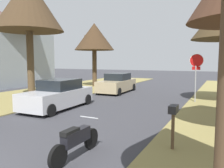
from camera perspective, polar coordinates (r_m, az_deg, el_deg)
name	(u,v)px	position (r m, az deg, el deg)	size (l,w,h in m)	color
stop_sign_far	(196,67)	(14.60, 20.68, 3.99)	(0.81, 0.41, 2.96)	#9EA0A5
street_tree_left_mid_a	(28,5)	(17.01, -20.54, 18.42)	(4.67, 4.67, 8.19)	brown
street_tree_left_mid_b	(94,37)	(22.69, -4.54, 11.81)	(3.94, 3.94, 6.27)	#4B3825
parked_sedan_silver	(58,95)	(12.52, -13.55, -2.76)	(2.09, 4.47, 1.57)	#BCBCC1
parked_sedan_tan	(117,84)	(18.46, 1.29, 0.11)	(2.09, 4.47, 1.57)	tan
parked_motorcycle	(76,140)	(6.14, -9.21, -13.98)	(0.60, 2.05, 0.97)	black
curbside_mailbox	(173,114)	(6.61, 15.36, -7.49)	(0.22, 0.44, 1.27)	brown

